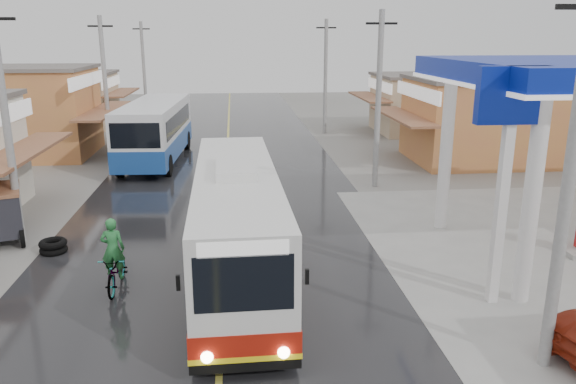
% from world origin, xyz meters
% --- Properties ---
extents(ground, '(120.00, 120.00, 0.00)m').
position_xyz_m(ground, '(0.00, 0.00, 0.00)').
color(ground, slate).
rests_on(ground, ground).
extents(road, '(12.00, 90.00, 0.02)m').
position_xyz_m(road, '(0.00, 15.00, 0.01)').
color(road, black).
rests_on(road, ground).
extents(centre_line, '(0.15, 90.00, 0.01)m').
position_xyz_m(centre_line, '(0.00, 15.00, 0.02)').
color(centre_line, '#D8CC4C').
rests_on(centre_line, road).
extents(shopfronts_right, '(11.00, 44.00, 4.80)m').
position_xyz_m(shopfronts_right, '(15.00, 12.00, 0.00)').
color(shopfronts_right, beige).
rests_on(shopfronts_right, ground).
extents(utility_poles_left, '(1.60, 50.00, 8.00)m').
position_xyz_m(utility_poles_left, '(-7.00, 16.00, 0.00)').
color(utility_poles_left, gray).
rests_on(utility_poles_left, ground).
extents(utility_poles_right, '(1.60, 36.00, 8.00)m').
position_xyz_m(utility_poles_right, '(7.00, 15.00, 0.00)').
color(utility_poles_right, gray).
rests_on(utility_poles_right, ground).
extents(coach_bus, '(2.68, 11.10, 3.45)m').
position_xyz_m(coach_bus, '(0.46, 5.43, 1.67)').
color(coach_bus, silver).
rests_on(coach_bus, road).
extents(second_bus, '(3.24, 10.11, 3.31)m').
position_xyz_m(second_bus, '(-3.94, 21.49, 1.78)').
color(second_bus, silver).
rests_on(second_bus, road).
extents(cyclist, '(0.73, 2.01, 2.16)m').
position_xyz_m(cyclist, '(-2.94, 4.76, 0.71)').
color(cyclist, black).
rests_on(cyclist, ground).
extents(tyre_stack, '(0.89, 0.89, 0.46)m').
position_xyz_m(tyre_stack, '(-5.56, 7.75, 0.23)').
color(tyre_stack, black).
rests_on(tyre_stack, ground).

